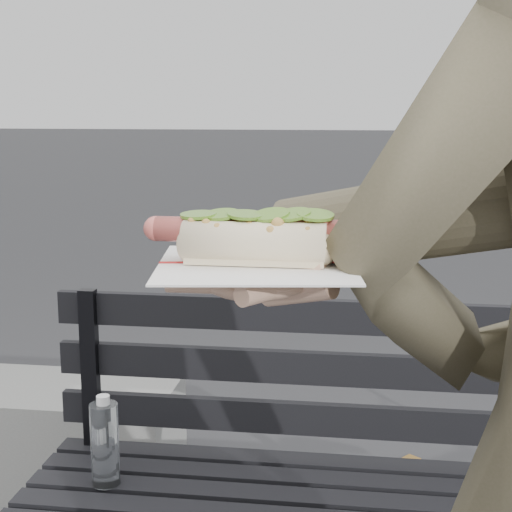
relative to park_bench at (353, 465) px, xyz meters
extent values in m
cube|color=black|center=(0.02, -0.07, -0.06)|extent=(1.50, 0.07, 0.03)
cube|color=black|center=(0.02, 0.02, -0.06)|extent=(1.50, 0.07, 0.03)
cube|color=black|center=(0.02, 0.11, -0.06)|extent=(1.50, 0.07, 0.03)
cube|color=black|center=(-0.65, 0.12, 0.15)|extent=(0.04, 0.03, 0.42)
cube|color=black|center=(0.02, 0.14, 0.05)|extent=(1.50, 0.02, 0.08)
cube|color=black|center=(0.02, 0.14, 0.18)|extent=(1.50, 0.02, 0.08)
cube|color=black|center=(0.02, 0.14, 0.31)|extent=(1.50, 0.02, 0.08)
cylinder|color=white|center=(-0.55, -0.08, 0.05)|extent=(0.06, 0.06, 0.19)
cylinder|color=white|center=(-0.55, -0.08, 0.16)|extent=(0.03, 0.03, 0.02)
cube|color=slate|center=(-1.20, 0.69, -0.32)|extent=(1.20, 0.40, 0.40)
cylinder|color=#484430|center=(0.16, -0.83, 0.70)|extent=(0.51, 0.23, 0.19)
cylinder|color=#D8A384|center=(-0.05, -0.91, 0.64)|extent=(0.09, 0.08, 0.07)
ellipsoid|color=#D8A384|center=(-0.09, -0.92, 0.63)|extent=(0.10, 0.12, 0.03)
cylinder|color=#D8A384|center=(-0.15, -0.95, 0.63)|extent=(0.06, 0.02, 0.02)
cylinder|color=#D8A384|center=(-0.15, -0.93, 0.63)|extent=(0.06, 0.02, 0.02)
cylinder|color=#D8A384|center=(-0.15, -0.91, 0.63)|extent=(0.06, 0.02, 0.02)
cylinder|color=#D8A384|center=(-0.15, -0.89, 0.63)|extent=(0.06, 0.02, 0.02)
cylinder|color=#D8A384|center=(-0.08, -0.97, 0.63)|extent=(0.04, 0.05, 0.02)
cube|color=white|center=(-0.09, -0.92, 0.65)|extent=(0.21, 0.21, 0.00)
cube|color=#B21E1E|center=(-0.09, -0.92, 0.65)|extent=(0.19, 0.03, 0.00)
cylinder|color=#CD584F|center=(-0.09, -0.92, 0.68)|extent=(0.20, 0.03, 0.02)
sphere|color=#CD584F|center=(-0.19, -0.92, 0.68)|extent=(0.02, 0.03, 0.02)
sphere|color=#CD584F|center=(0.01, -0.92, 0.68)|extent=(0.02, 0.03, 0.02)
sphere|color=#9E6B2D|center=(-0.11, -0.90, 0.69)|extent=(0.01, 0.01, 0.01)
sphere|color=#9E6B2D|center=(-0.14, -0.93, 0.69)|extent=(0.01, 0.01, 0.01)
sphere|color=#9E6B2D|center=(-0.15, -0.93, 0.69)|extent=(0.01, 0.01, 0.01)
sphere|color=#9E6B2D|center=(-0.13, -0.93, 0.68)|extent=(0.01, 0.01, 0.01)
sphere|color=#9E6B2D|center=(-0.07, -0.93, 0.69)|extent=(0.01, 0.01, 0.01)
sphere|color=#9E6B2D|center=(-0.13, -0.93, 0.68)|extent=(0.01, 0.01, 0.01)
sphere|color=#9E6B2D|center=(-0.13, -0.94, 0.68)|extent=(0.01, 0.01, 0.01)
sphere|color=#9E6B2D|center=(-0.11, -0.91, 0.68)|extent=(0.01, 0.01, 0.01)
sphere|color=#9E6B2D|center=(-0.08, -0.90, 0.69)|extent=(0.01, 0.01, 0.01)
sphere|color=#9E6B2D|center=(-0.07, -0.94, 0.68)|extent=(0.01, 0.01, 0.01)
sphere|color=#9E6B2D|center=(-0.07, -0.91, 0.69)|extent=(0.01, 0.01, 0.01)
sphere|color=#9E6B2D|center=(-0.06, -0.91, 0.69)|extent=(0.01, 0.01, 0.01)
sphere|color=#9E6B2D|center=(-0.05, -0.90, 0.69)|extent=(0.01, 0.01, 0.01)
sphere|color=#9E6B2D|center=(-0.04, -0.89, 0.69)|extent=(0.01, 0.01, 0.01)
sphere|color=#9E6B2D|center=(-0.10, -0.92, 0.69)|extent=(0.01, 0.01, 0.01)
sphere|color=#9E6B2D|center=(-0.10, -0.93, 0.69)|extent=(0.01, 0.01, 0.01)
sphere|color=#9E6B2D|center=(-0.12, -0.90, 0.69)|extent=(0.01, 0.01, 0.01)
sphere|color=#9E6B2D|center=(-0.10, -0.91, 0.69)|extent=(0.01, 0.01, 0.01)
sphere|color=#9E6B2D|center=(-0.12, -0.90, 0.68)|extent=(0.01, 0.01, 0.01)
sphere|color=#9E6B2D|center=(-0.04, -0.94, 0.69)|extent=(0.01, 0.01, 0.01)
sphere|color=#9E6B2D|center=(-0.13, -0.90, 0.68)|extent=(0.01, 0.01, 0.01)
sphere|color=#9E6B2D|center=(-0.13, -0.89, 0.69)|extent=(0.01, 0.01, 0.01)
sphere|color=#9E6B2D|center=(-0.06, -0.91, 0.69)|extent=(0.01, 0.01, 0.01)
sphere|color=#9E6B2D|center=(-0.04, -0.91, 0.69)|extent=(0.01, 0.01, 0.01)
sphere|color=#9E6B2D|center=(-0.10, -0.91, 0.68)|extent=(0.01, 0.01, 0.01)
sphere|color=#9E6B2D|center=(-0.08, -0.91, 0.69)|extent=(0.01, 0.01, 0.01)
sphere|color=#9E6B2D|center=(-0.07, -0.93, 0.69)|extent=(0.01, 0.01, 0.01)
sphere|color=#9E6B2D|center=(-0.13, -0.91, 0.69)|extent=(0.01, 0.01, 0.01)
sphere|color=#9E6B2D|center=(-0.04, -0.92, 0.69)|extent=(0.01, 0.01, 0.01)
sphere|color=#9E6B2D|center=(-0.11, -0.92, 0.68)|extent=(0.01, 0.01, 0.01)
cylinder|color=#568524|center=(-0.15, -0.92, 0.69)|extent=(0.04, 0.04, 0.01)
cylinder|color=#568524|center=(-0.13, -0.91, 0.70)|extent=(0.04, 0.04, 0.01)
cylinder|color=#568524|center=(-0.10, -0.92, 0.70)|extent=(0.04, 0.04, 0.01)
cylinder|color=#568524|center=(-0.08, -0.92, 0.70)|extent=(0.04, 0.04, 0.01)
cylinder|color=#568524|center=(-0.06, -0.92, 0.70)|extent=(0.04, 0.04, 0.01)
cylinder|color=#568524|center=(-0.03, -0.92, 0.70)|extent=(0.04, 0.04, 0.01)
cube|color=brown|center=(-0.97, 1.36, -0.52)|extent=(0.05, 0.04, 0.00)
cube|color=brown|center=(0.20, 1.15, -0.52)|extent=(0.09, 0.10, 0.00)
camera|label=1|loc=(0.01, -1.66, 0.80)|focal=55.00mm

